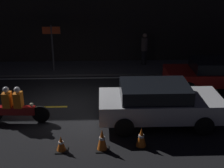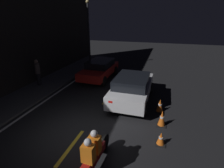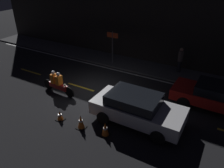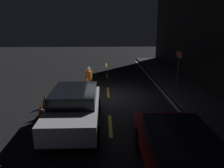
{
  "view_description": "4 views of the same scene",
  "coord_description": "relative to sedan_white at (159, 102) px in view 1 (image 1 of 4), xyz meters",
  "views": [
    {
      "loc": [
        1.42,
        -11.51,
        5.55
      ],
      "look_at": [
        1.84,
        0.57,
        0.74
      ],
      "focal_mm": 50.0,
      "sensor_mm": 36.0,
      "label": 1
    },
    {
      "loc": [
        -5.5,
        -2.98,
        4.5
      ],
      "look_at": [
        3.14,
        -0.33,
        1.0
      ],
      "focal_mm": 28.0,
      "sensor_mm": 36.0,
      "label": 2
    },
    {
      "loc": [
        6.68,
        -9.41,
        6.78
      ],
      "look_at": [
        1.59,
        -0.54,
        1.18
      ],
      "focal_mm": 35.0,
      "sensor_mm": 36.0,
      "label": 3
    },
    {
      "loc": [
        11.6,
        -0.23,
        4.0
      ],
      "look_at": [
        1.62,
        0.14,
        1.24
      ],
      "focal_mm": 35.0,
      "sensor_mm": 36.0,
      "label": 4
    }
  ],
  "objects": [
    {
      "name": "traffic_cone_mid",
      "position": [
        -2.04,
        -1.72,
        -0.45
      ],
      "size": [
        0.42,
        0.42,
        0.72
      ],
      "color": "black",
      "rests_on": "ground"
    },
    {
      "name": "pedestrian",
      "position": [
        0.34,
        6.53,
        0.2
      ],
      "size": [
        0.34,
        0.34,
        1.76
      ],
      "color": "black",
      "rests_on": "raised_curb"
    },
    {
      "name": "raised_curb",
      "position": [
        -3.45,
        6.13,
        -0.75
      ],
      "size": [
        28.0,
        2.32,
        0.11
      ],
      "color": "#424244",
      "rests_on": "ground"
    },
    {
      "name": "taxi_red",
      "position": [
        3.11,
        3.13,
        -0.05
      ],
      "size": [
        4.32,
        1.99,
        1.39
      ],
      "rotation": [
        0.0,
        0.0,
        3.13
      ],
      "color": "red",
      "rests_on": "ground"
    },
    {
      "name": "traffic_cone_near",
      "position": [
        -3.32,
        -1.74,
        -0.56
      ],
      "size": [
        0.39,
        0.39,
        0.51
      ],
      "color": "black",
      "rests_on": "ground"
    },
    {
      "name": "lane_dash_c",
      "position": [
        -4.45,
        1.42,
        -0.8
      ],
      "size": [
        2.0,
        0.14,
        0.01
      ],
      "color": "gold",
      "rests_on": "ground"
    },
    {
      "name": "traffic_cone_far",
      "position": [
        -0.8,
        -1.58,
        -0.48
      ],
      "size": [
        0.43,
        0.43,
        0.66
      ],
      "color": "black",
      "rests_on": "ground"
    },
    {
      "name": "sedan_white",
      "position": [
        0.0,
        0.0,
        0.0
      ],
      "size": [
        4.38,
        2.05,
        1.5
      ],
      "rotation": [
        0.0,
        0.0,
        0.0
      ],
      "color": "silver",
      "rests_on": "ground"
    },
    {
      "name": "lane_solid_kerb",
      "position": [
        -3.45,
        4.72,
        -0.8
      ],
      "size": [
        25.2,
        0.14,
        0.01
      ],
      "color": "silver",
      "rests_on": "ground"
    },
    {
      "name": "lane_dash_d",
      "position": [
        0.05,
        1.42,
        -0.8
      ],
      "size": [
        2.0,
        0.14,
        0.01
      ],
      "color": "gold",
      "rests_on": "ground"
    },
    {
      "name": "ground_plane",
      "position": [
        -3.45,
        1.42,
        -0.81
      ],
      "size": [
        56.0,
        56.0,
        0.0
      ],
      "primitive_type": "plane",
      "color": "black"
    },
    {
      "name": "shop_sign",
      "position": [
        -4.55,
        5.65,
        0.99
      ],
      "size": [
        0.9,
        0.08,
        2.4
      ],
      "color": "#4C4C51",
      "rests_on": "raised_curb"
    },
    {
      "name": "motorcycle",
      "position": [
        -5.2,
        0.2,
        -0.16
      ],
      "size": [
        2.39,
        0.4,
        1.39
      ],
      "rotation": [
        0.0,
        0.0,
        -0.06
      ],
      "color": "black",
      "rests_on": "ground"
    }
  ]
}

